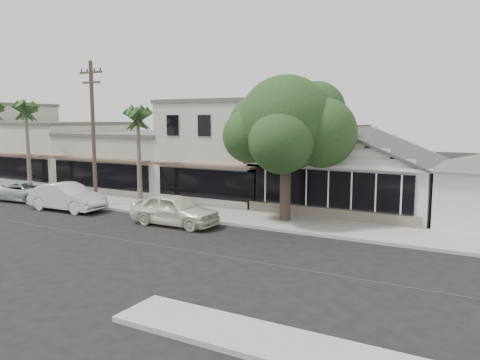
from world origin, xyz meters
The scene contains 13 objects.
ground centered at (0.00, 0.00, 0.00)m, with size 140.00×140.00×0.00m, color black.
sidewalk_north centered at (-8.00, 6.75, 0.07)m, with size 90.00×3.50×0.15m, color #9E9991.
corner_shop centered at (5.00, 12.47, 2.62)m, with size 10.40×8.60×5.10m.
row_building_near centered at (-3.00, 13.50, 3.25)m, with size 8.00×10.00×6.50m, color silver.
row_building_midnear centered at (-12.00, 13.50, 2.10)m, with size 10.00×10.00×4.20m, color beige.
row_building_midfar centered at (-22.50, 13.50, 2.50)m, with size 11.00×10.00×5.00m, color silver.
utility_pole centered at (-9.00, 5.20, 4.79)m, with size 1.80×0.24×9.00m.
car_0 centered at (-1.65, 3.59, 0.82)m, with size 1.95×4.84×1.65m, color silver.
car_1 centered at (-9.74, 3.62, 0.83)m, with size 1.75×5.01×1.65m, color silver.
car_2 centered at (-14.74, 4.50, 0.67)m, with size 2.23×4.83×1.34m, color #B1BFBC.
shade_tree centered at (3.05, 7.20, 5.12)m, with size 7.01×6.34×7.78m.
palm_east centered at (-6.54, 6.52, 5.60)m, with size 2.96×2.96×6.60m.
palm_mid centered at (-17.00, 6.49, 6.10)m, with size 3.10×3.10×7.16m.
Camera 1 is at (12.96, -15.58, 5.49)m, focal length 35.00 mm.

